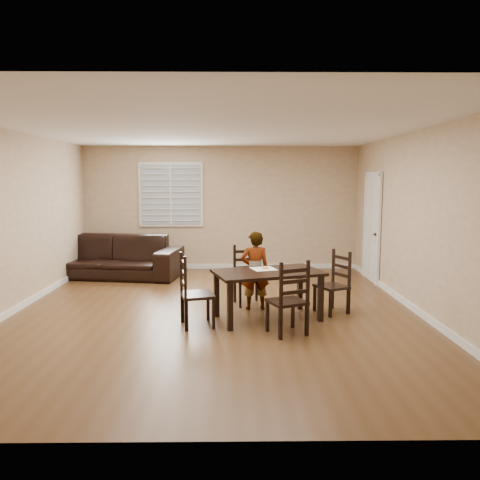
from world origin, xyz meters
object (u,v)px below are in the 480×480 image
dining_table (268,277)px  sofa (109,256)px  chair_left (189,294)px  donut (265,267)px  chair_right (338,284)px  chair_near (247,277)px  chair_far (292,302)px  child (255,271)px

dining_table → sofa: sofa is taller
chair_left → sofa: size_ratio=0.34×
dining_table → chair_left: (-1.09, -0.33, -0.15)m
donut → sofa: (-3.01, 2.82, -0.29)m
dining_table → donut: (-0.03, 0.16, 0.11)m
chair_right → donut: (-1.10, -0.19, 0.29)m
chair_near → chair_far: bearing=-86.4°
dining_table → chair_far: size_ratio=1.70×
dining_table → child: bearing=90.0°
sofa → chair_far: bearing=-40.0°
dining_table → sofa: (-3.04, 2.99, -0.18)m
chair_near → dining_table: bearing=-87.0°
chair_near → chair_far: 1.74m
chair_near → child: (0.12, -0.39, 0.17)m
chair_left → child: (0.93, 0.84, 0.15)m
dining_table → child: 0.54m
sofa → child: bearing=-32.0°
chair_near → chair_far: (0.52, -1.66, 0.02)m
dining_table → chair_right: (1.07, 0.36, -0.18)m
donut → chair_left: bearing=-154.8°
chair_left → chair_near: bearing=-47.4°
chair_near → child: child is taller
donut → chair_far: bearing=-73.1°
chair_near → donut: bearing=-85.7°
chair_left → chair_far: bearing=-121.6°
chair_far → donut: bearing=-96.1°
chair_right → sofa: size_ratio=0.32×
chair_left → chair_right: 2.27m
sofa → chair_right: bearing=-24.0°
chair_far → dining_table: bearing=-94.8°
dining_table → chair_near: (-0.28, 0.90, -0.18)m
donut → dining_table: bearing=-79.0°
child → donut: 0.39m
chair_far → sofa: chair_far is taller
donut → sofa: bearing=136.8°
child → chair_left: bearing=36.3°
chair_left → sofa: chair_left is taller
chair_far → donut: size_ratio=10.24×
chair_left → child: child is taller
chair_near → donut: 0.83m
dining_table → chair_far: 0.81m
chair_right → donut: 1.16m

